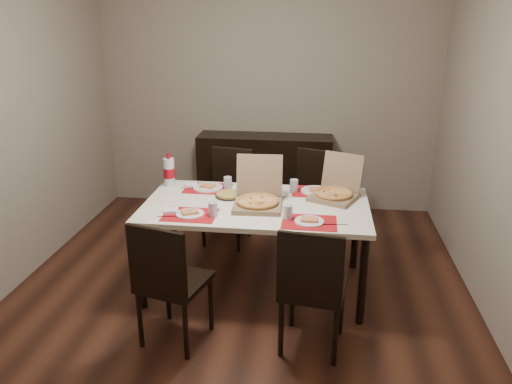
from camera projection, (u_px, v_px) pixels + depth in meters
ground at (241, 290)px, 4.22m from camera, size 3.80×4.00×0.02m
room_walls at (247, 73)px, 4.03m from camera, size 3.84×4.02×2.62m
sideboard at (265, 174)px, 5.72m from camera, size 1.50×0.40×0.90m
dining_table at (256, 211)px, 4.03m from camera, size 1.80×1.00×0.75m
chair_near_left at (168, 279)px, 3.35m from camera, size 0.51×0.51×0.93m
chair_near_right at (312, 285)px, 3.27m from camera, size 0.48×0.48×0.93m
chair_far_left at (229, 192)px, 4.98m from camera, size 0.48×0.48×0.93m
chair_far_right at (312, 194)px, 4.92m from camera, size 0.53×0.53×0.93m
setting_near_left at (194, 212)px, 3.77m from camera, size 0.45×0.30×0.11m
setting_near_right at (303, 219)px, 3.66m from camera, size 0.48×0.30×0.11m
setting_far_left at (211, 186)px, 4.35m from camera, size 0.45×0.30×0.11m
setting_far_right at (310, 190)px, 4.26m from camera, size 0.45×0.30×0.11m
napkin_loose at (261, 202)px, 4.01m from camera, size 0.15×0.14×0.02m
pizza_box_center at (258, 199)px, 3.94m from camera, size 0.39×0.43×0.37m
pizza_box_right at (335, 191)px, 4.11m from camera, size 0.47×0.49×0.35m
faina_plate at (229, 195)px, 4.16m from camera, size 0.23×0.23×0.03m
dip_bowl at (280, 194)px, 4.17m from camera, size 0.13×0.13×0.03m
soda_bottle at (169, 172)px, 4.38m from camera, size 0.10×0.10×0.30m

